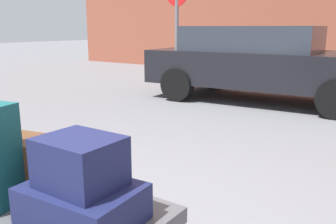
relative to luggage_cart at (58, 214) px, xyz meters
name	(u,v)px	position (x,y,z in m)	size (l,w,h in m)	color
luggage_cart	(58,214)	(0.00, 0.00, 0.00)	(1.36, 0.83, 0.34)	#4C4C51
suitcase_navy_stacked_top	(83,203)	(0.28, -0.05, 0.17)	(0.63, 0.46, 0.21)	#191E47
duffel_bag_brown_front_left	(26,163)	(-0.36, 0.04, 0.24)	(0.61, 0.30, 0.35)	#51331E
duffel_bag_navy_topmost_pile	(80,162)	(0.28, -0.05, 0.42)	(0.43, 0.35, 0.28)	#191E47
parked_car	(261,61)	(-0.78, 5.48, 0.49)	(4.41, 2.14, 1.42)	black
no_parking_sign	(177,26)	(-2.16, 4.63, 1.14)	(0.50, 0.07, 2.28)	slate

